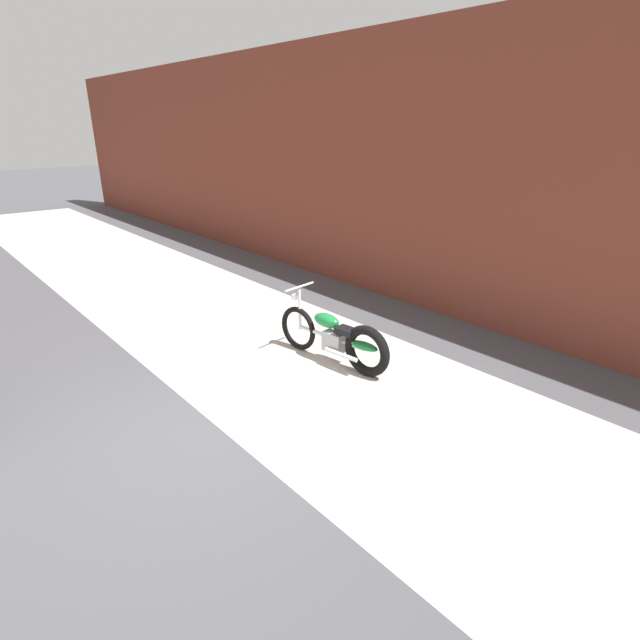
# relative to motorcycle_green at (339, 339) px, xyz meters

# --- Properties ---
(ground_plane) EXTENTS (80.00, 80.00, 0.00)m
(ground_plane) POSITION_rel_motorcycle_green_xyz_m (0.33, -2.14, -0.40)
(ground_plane) COLOR #47474C
(sidewalk_slab) EXTENTS (36.00, 3.50, 0.01)m
(sidewalk_slab) POSITION_rel_motorcycle_green_xyz_m (0.33, -0.39, -0.40)
(sidewalk_slab) COLOR #B2ADA3
(sidewalk_slab) RESTS_ON ground
(brick_building_wall) EXTENTS (36.00, 0.50, 4.83)m
(brick_building_wall) POSITION_rel_motorcycle_green_xyz_m (0.33, 3.06, 2.02)
(brick_building_wall) COLOR brown
(brick_building_wall) RESTS_ON ground
(motorcycle_green) EXTENTS (2.00, 0.58, 1.03)m
(motorcycle_green) POSITION_rel_motorcycle_green_xyz_m (0.00, 0.00, 0.00)
(motorcycle_green) COLOR black
(motorcycle_green) RESTS_ON ground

